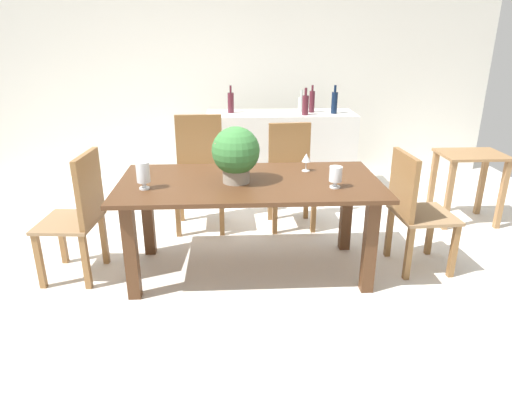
{
  "coord_description": "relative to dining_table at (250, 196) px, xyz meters",
  "views": [
    {
      "loc": [
        -0.13,
        -3.37,
        1.8
      ],
      "look_at": [
        0.05,
        -0.08,
        0.54
      ],
      "focal_mm": 32.11,
      "sensor_mm": 36.0,
      "label": 1
    }
  ],
  "objects": [
    {
      "name": "crystal_vase_center_near",
      "position": [
        -0.75,
        -0.15,
        0.23
      ],
      "size": [
        0.09,
        0.09,
        0.2
      ],
      "color": "silver",
      "rests_on": "dining_table"
    },
    {
      "name": "wine_bottle_clear",
      "position": [
        -0.13,
        2.0,
        0.41
      ],
      "size": [
        0.07,
        0.07,
        0.3
      ],
      "color": "#511E28",
      "rests_on": "kitchen_counter"
    },
    {
      "name": "wine_bottle_tall",
      "position": [
        0.79,
        1.98,
        0.41
      ],
      "size": [
        0.06,
        0.06,
        0.3
      ],
      "color": "#511E28",
      "rests_on": "kitchen_counter"
    },
    {
      "name": "chair_far_left",
      "position": [
        -0.44,
        0.99,
        -0.05
      ],
      "size": [
        0.48,
        0.46,
        1.06
      ],
      "rotation": [
        0.0,
        0.0,
        0.02
      ],
      "color": "brown",
      "rests_on": "ground"
    },
    {
      "name": "back_wall",
      "position": [
        0.0,
        2.73,
        0.67
      ],
      "size": [
        6.4,
        0.1,
        2.6
      ],
      "primitive_type": "cube",
      "color": "silver",
      "rests_on": "ground"
    },
    {
      "name": "crystal_vase_left",
      "position": [
        0.6,
        -0.2,
        0.21
      ],
      "size": [
        0.09,
        0.09,
        0.16
      ],
      "color": "silver",
      "rests_on": "dining_table"
    },
    {
      "name": "chair_head_end",
      "position": [
        -1.27,
        -0.01,
        -0.09
      ],
      "size": [
        0.45,
        0.5,
        0.98
      ],
      "rotation": [
        0.0,
        0.0,
        -1.65
      ],
      "color": "brown",
      "rests_on": "ground"
    },
    {
      "name": "side_table",
      "position": [
        2.17,
        0.9,
        -0.12
      ],
      "size": [
        0.6,
        0.46,
        0.7
      ],
      "color": "olive",
      "rests_on": "ground"
    },
    {
      "name": "kitchen_counter",
      "position": [
        0.44,
        1.96,
        -0.17
      ],
      "size": [
        1.69,
        0.57,
        0.92
      ],
      "primitive_type": "cube",
      "color": "silver",
      "rests_on": "ground"
    },
    {
      "name": "wine_bottle_green",
      "position": [
        0.69,
        1.81,
        0.4
      ],
      "size": [
        0.07,
        0.07,
        0.29
      ],
      "color": "#511E28",
      "rests_on": "kitchen_counter"
    },
    {
      "name": "ground_plane",
      "position": [
        0.0,
        0.13,
        -0.63
      ],
      "size": [
        7.04,
        7.04,
        0.0
      ],
      "primitive_type": "plane",
      "color": "silver"
    },
    {
      "name": "chair_far_right",
      "position": [
        0.43,
        0.97,
        -0.09
      ],
      "size": [
        0.46,
        0.44,
        0.98
      ],
      "rotation": [
        0.0,
        0.0,
        0.05
      ],
      "color": "brown",
      "rests_on": "ground"
    },
    {
      "name": "chair_foot_end",
      "position": [
        1.27,
        -0.0,
        -0.11
      ],
      "size": [
        0.46,
        0.49,
        0.95
      ],
      "rotation": [
        0.0,
        0.0,
        1.62
      ],
      "color": "brown",
      "rests_on": "ground"
    },
    {
      "name": "wine_bottle_amber",
      "position": [
        0.68,
        2.01,
        0.38
      ],
      "size": [
        0.07,
        0.07,
        0.25
      ],
      "color": "#B2BFB7",
      "rests_on": "kitchen_counter"
    },
    {
      "name": "wine_bottle_dark",
      "position": [
        1.03,
        1.89,
        0.41
      ],
      "size": [
        0.07,
        0.07,
        0.31
      ],
      "color": "#0F1E38",
      "rests_on": "kitchen_counter"
    },
    {
      "name": "dining_table",
      "position": [
        0.0,
        0.0,
        0.0
      ],
      "size": [
        1.94,
        0.96,
        0.75
      ],
      "color": "#4C2D19",
      "rests_on": "ground"
    },
    {
      "name": "flower_centerpiece",
      "position": [
        -0.1,
        -0.03,
        0.34
      ],
      "size": [
        0.35,
        0.35,
        0.41
      ],
      "color": "gray",
      "rests_on": "dining_table"
    },
    {
      "name": "wine_glass",
      "position": [
        0.46,
        0.22,
        0.22
      ],
      "size": [
        0.07,
        0.07,
        0.14
      ],
      "color": "silver",
      "rests_on": "dining_table"
    }
  ]
}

